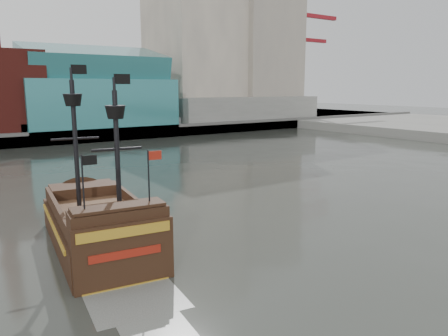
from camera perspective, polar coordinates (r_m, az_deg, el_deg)
ground at (r=30.58m, az=9.77°, el=-9.71°), size 400.00×400.00×0.00m
promenade_far at (r=114.53m, az=-24.48°, el=4.85°), size 220.00×60.00×2.00m
seawall at (r=85.76m, az=-20.86°, el=3.70°), size 220.00×1.00×2.60m
skyline at (r=108.84m, az=-21.90°, el=17.25°), size 149.00×45.00×62.00m
crane_a at (r=142.58m, az=9.59°, el=13.88°), size 22.50×4.00×32.25m
crane_b at (r=156.26m, az=9.52°, el=12.28°), size 19.10×4.00×26.25m
pirate_ship at (r=30.20m, az=-15.94°, el=-7.90°), size 7.15×17.61×12.81m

